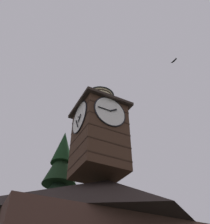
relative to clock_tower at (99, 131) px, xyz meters
The scene contains 2 objects.
clock_tower is the anchor object (origin of this frame).
flying_bird_high 10.60m from the clock_tower, 145.42° to the left, with size 0.21×0.70×0.11m.
Camera 1 is at (9.10, 13.53, 1.53)m, focal length 38.71 mm.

